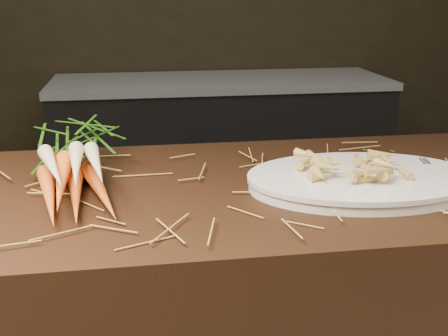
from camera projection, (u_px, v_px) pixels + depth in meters
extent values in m
cube|color=black|center=(221.00, 156.00, 3.19)|extent=(1.80, 0.60, 0.80)
cube|color=#99999E|center=(221.00, 82.00, 3.06)|extent=(1.82, 0.62, 0.04)
cone|color=#DE4B12|center=(49.00, 197.00, 1.10)|extent=(0.10, 0.31, 0.04)
cone|color=#DE4B12|center=(76.00, 194.00, 1.12)|extent=(0.07, 0.31, 0.04)
cone|color=#DE4B12|center=(101.00, 192.00, 1.13)|extent=(0.11, 0.31, 0.04)
cone|color=#DE4B12|center=(61.00, 182.00, 1.09)|extent=(0.06, 0.31, 0.04)
cone|color=beige|center=(53.00, 167.00, 1.10)|extent=(0.10, 0.29, 0.05)
cone|color=beige|center=(76.00, 165.00, 1.10)|extent=(0.06, 0.29, 0.05)
cone|color=beige|center=(96.00, 164.00, 1.12)|extent=(0.07, 0.29, 0.05)
ellipsoid|color=#326012|center=(71.00, 143.00, 1.35)|extent=(0.22, 0.29, 0.10)
cube|color=silver|center=(444.00, 176.00, 1.20)|extent=(0.05, 0.18, 0.00)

